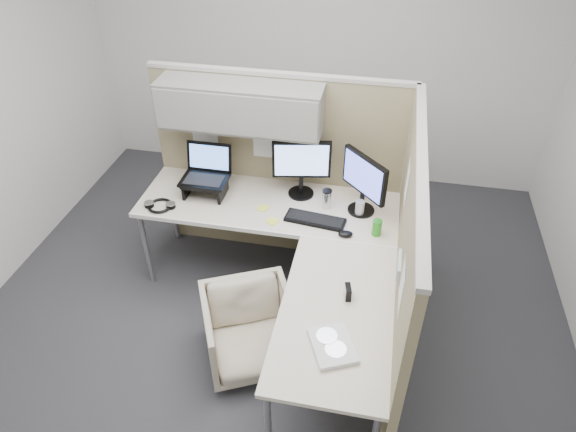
% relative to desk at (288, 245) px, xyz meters
% --- Properties ---
extents(ground, '(4.50, 4.50, 0.00)m').
position_rel_desk_xyz_m(ground, '(-0.12, -0.13, -0.69)').
color(ground, '#2E2D32').
rests_on(ground, ground).
extents(partition_back, '(2.00, 0.36, 1.63)m').
position_rel_desk_xyz_m(partition_back, '(-0.34, 0.70, 0.41)').
color(partition_back, '#938560').
rests_on(partition_back, ground).
extents(partition_right, '(0.07, 2.03, 1.63)m').
position_rel_desk_xyz_m(partition_right, '(0.78, -0.19, 0.13)').
color(partition_right, '#938560').
rests_on(partition_right, ground).
extents(desk, '(2.00, 1.98, 0.73)m').
position_rel_desk_xyz_m(desk, '(0.00, 0.00, 0.00)').
color(desk, beige).
rests_on(desk, ground).
extents(office_chair, '(0.78, 0.76, 0.61)m').
position_rel_desk_xyz_m(office_chair, '(-0.18, -0.46, -0.38)').
color(office_chair, beige).
rests_on(office_chair, ground).
extents(monitor_left, '(0.44, 0.20, 0.47)m').
position_rel_desk_xyz_m(monitor_left, '(-0.01, 0.58, 0.32)').
color(monitor_left, black).
rests_on(monitor_left, desk).
extents(monitor_right, '(0.33, 0.34, 0.47)m').
position_rel_desk_xyz_m(monitor_right, '(0.47, 0.45, 0.32)').
color(monitor_right, black).
rests_on(monitor_right, desk).
extents(laptop_station, '(0.36, 0.31, 0.37)m').
position_rel_desk_xyz_m(laptop_station, '(-0.74, 0.46, 0.18)').
color(laptop_station, black).
rests_on(laptop_station, desk).
extents(keyboard, '(0.46, 0.20, 0.02)m').
position_rel_desk_xyz_m(keyboard, '(0.15, 0.26, 0.05)').
color(keyboard, black).
rests_on(keyboard, desk).
extents(mouse, '(0.12, 0.08, 0.04)m').
position_rel_desk_xyz_m(mouse, '(0.39, 0.13, 0.06)').
color(mouse, black).
rests_on(mouse, desk).
extents(travel_mug, '(0.07, 0.07, 0.15)m').
position_rel_desk_xyz_m(travel_mug, '(0.21, 0.44, 0.12)').
color(travel_mug, silver).
rests_on(travel_mug, desk).
extents(soda_can_green, '(0.07, 0.07, 0.12)m').
position_rel_desk_xyz_m(soda_can_green, '(0.60, 0.19, 0.10)').
color(soda_can_green, '#268C1E').
rests_on(soda_can_green, desk).
extents(soda_can_silver, '(0.07, 0.07, 0.12)m').
position_rel_desk_xyz_m(soda_can_silver, '(0.46, 0.40, 0.10)').
color(soda_can_silver, silver).
rests_on(soda_can_silver, desk).
extents(sticky_note_d, '(0.09, 0.09, 0.01)m').
position_rel_desk_xyz_m(sticky_note_d, '(-0.26, 0.33, 0.05)').
color(sticky_note_d, '#E3F03F').
rests_on(sticky_note_d, desk).
extents(sticky_note_b, '(0.10, 0.10, 0.01)m').
position_rel_desk_xyz_m(sticky_note_b, '(-0.15, 0.19, 0.05)').
color(sticky_note_b, '#E3F03F').
rests_on(sticky_note_b, desk).
extents(headphones, '(0.24, 0.21, 0.03)m').
position_rel_desk_xyz_m(headphones, '(-1.03, 0.20, 0.06)').
color(headphones, black).
rests_on(headphones, desk).
extents(paper_stack, '(0.32, 0.35, 0.03)m').
position_rel_desk_xyz_m(paper_stack, '(0.42, -0.85, 0.06)').
color(paper_stack, white).
rests_on(paper_stack, desk).
extents(desk_clock, '(0.05, 0.09, 0.09)m').
position_rel_desk_xyz_m(desk_clock, '(0.46, -0.45, 0.09)').
color(desk_clock, black).
rests_on(desk_clock, desk).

